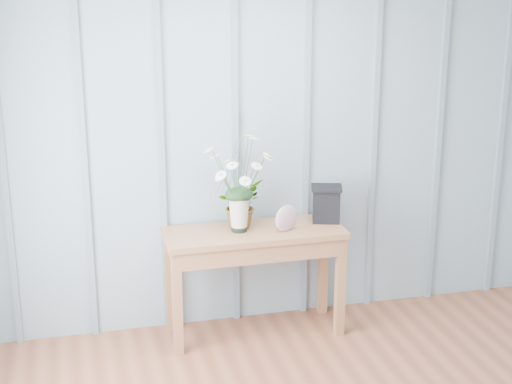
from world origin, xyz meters
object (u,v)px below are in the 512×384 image
object	(u,v)px
daisy_vase	(239,172)
felt_disc_vessel	(286,218)
carved_box	(326,203)
sideboard	(254,246)

from	to	relation	value
daisy_vase	felt_disc_vessel	size ratio (longest dim) A/B	3.61
felt_disc_vessel	carved_box	distance (m)	0.34
felt_disc_vessel	daisy_vase	bearing A→B (deg)	143.37
sideboard	daisy_vase	size ratio (longest dim) A/B	1.84
sideboard	carved_box	size ratio (longest dim) A/B	4.75
daisy_vase	carved_box	bearing A→B (deg)	4.05
daisy_vase	carved_box	world-z (taller)	daisy_vase
daisy_vase	carved_box	xyz separation A→B (m)	(0.62, 0.04, -0.28)
daisy_vase	sideboard	bearing A→B (deg)	-3.56
carved_box	sideboard	bearing A→B (deg)	-174.48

